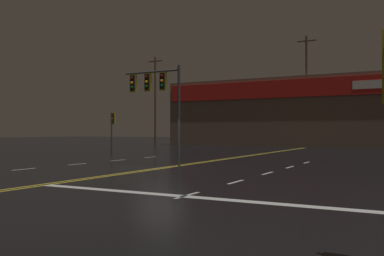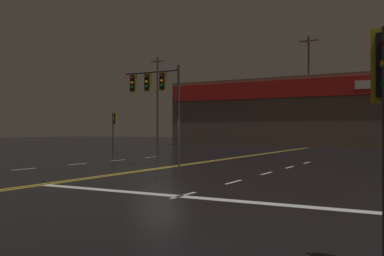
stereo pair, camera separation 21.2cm
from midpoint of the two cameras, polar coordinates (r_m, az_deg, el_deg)
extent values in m
plane|color=black|center=(21.13, -3.96, -5.37)|extent=(200.00, 200.00, 0.00)
cube|color=gold|center=(21.21, -4.31, -5.34)|extent=(0.12, 60.00, 0.01)
cube|color=gold|center=(21.05, -3.62, -5.38)|extent=(0.12, 60.00, 0.01)
cube|color=silver|center=(22.01, -21.26, -5.13)|extent=(0.12, 1.40, 0.01)
cube|color=silver|center=(24.48, -14.78, -4.67)|extent=(0.12, 1.40, 0.01)
cube|color=silver|center=(27.20, -9.55, -4.26)|extent=(0.12, 1.40, 0.01)
cube|color=silver|center=(30.11, -5.30, -3.89)|extent=(0.12, 1.40, 0.01)
cube|color=silver|center=(12.22, -0.64, -8.95)|extent=(0.12, 1.40, 0.01)
cube|color=silver|center=(15.43, 5.96, -7.17)|extent=(0.12, 1.40, 0.01)
cube|color=silver|center=(18.79, 10.21, -5.96)|extent=(0.12, 1.40, 0.01)
cube|color=silver|center=(22.22, 13.16, -5.11)|extent=(0.12, 1.40, 0.01)
cube|color=silver|center=(25.69, 15.31, -4.47)|extent=(0.12, 1.40, 0.01)
cube|color=silver|center=(12.03, -1.16, -9.08)|extent=(10.43, 0.40, 0.01)
cylinder|color=#38383D|center=(22.26, -1.52, 1.67)|extent=(0.14, 0.14, 5.27)
cylinder|color=#38383D|center=(23.36, -5.15, 7.44)|extent=(3.40, 0.10, 0.10)
cube|color=black|center=(22.90, -3.63, 6.24)|extent=(0.28, 0.24, 0.84)
cube|color=gold|center=(22.90, -3.63, 6.24)|extent=(0.42, 0.08, 0.99)
sphere|color=#500705|center=(22.80, -3.85, 6.91)|extent=(0.17, 0.17, 0.17)
sphere|color=orange|center=(22.77, -3.85, 6.28)|extent=(0.17, 0.17, 0.17)
sphere|color=#084513|center=(22.74, -3.85, 5.65)|extent=(0.17, 0.17, 0.17)
cube|color=black|center=(23.43, -5.65, 6.09)|extent=(0.28, 0.24, 0.84)
cube|color=gold|center=(23.43, -5.65, 6.09)|extent=(0.42, 0.08, 0.99)
sphere|color=#500705|center=(23.33, -5.87, 6.74)|extent=(0.17, 0.17, 0.17)
sphere|color=orange|center=(23.30, -5.87, 6.13)|extent=(0.17, 0.17, 0.17)
sphere|color=#084513|center=(23.27, -5.87, 5.51)|extent=(0.17, 0.17, 0.17)
cube|color=black|center=(23.99, -7.58, 5.94)|extent=(0.28, 0.24, 0.84)
cube|color=gold|center=(23.99, -7.58, 5.94)|extent=(0.42, 0.08, 0.99)
sphere|color=#500705|center=(23.89, -7.80, 6.58)|extent=(0.17, 0.17, 0.17)
sphere|color=orange|center=(23.86, -7.80, 5.97)|extent=(0.17, 0.17, 0.17)
sphere|color=#084513|center=(23.83, -7.80, 5.37)|extent=(0.17, 0.17, 0.17)
cylinder|color=#38383D|center=(36.90, -10.32, -0.63)|extent=(0.13, 0.13, 3.38)
cube|color=black|center=(37.06, -10.15, 1.26)|extent=(0.28, 0.24, 0.84)
cube|color=gold|center=(37.06, -10.15, 1.26)|extent=(0.42, 0.08, 0.99)
sphere|color=#500705|center=(36.94, -10.30, 1.65)|extent=(0.17, 0.17, 0.17)
sphere|color=orange|center=(36.93, -10.30, 1.26)|extent=(0.17, 0.17, 0.17)
sphere|color=#084513|center=(36.93, -10.30, 0.87)|extent=(0.17, 0.17, 0.17)
cube|color=brown|center=(55.31, 16.77, 1.96)|extent=(36.65, 10.00, 8.26)
cube|color=red|center=(50.53, 15.57, 5.24)|extent=(35.92, 0.20, 2.07)
cube|color=white|center=(49.44, 22.85, 5.39)|extent=(3.20, 0.16, 0.90)
cylinder|color=#4C3828|center=(59.53, -4.51, 3.65)|extent=(0.26, 0.26, 12.15)
cube|color=#4C3828|center=(60.17, -4.51, 8.85)|extent=(2.20, 0.12, 0.12)
cylinder|color=#4C3828|center=(51.28, 15.43, 4.74)|extent=(0.26, 0.26, 12.89)
cube|color=#4C3828|center=(52.14, 15.42, 11.15)|extent=(2.20, 0.12, 0.12)
camera|label=1|loc=(0.11, -89.75, 0.00)|focal=40.00mm
camera|label=2|loc=(0.11, 90.25, 0.00)|focal=40.00mm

